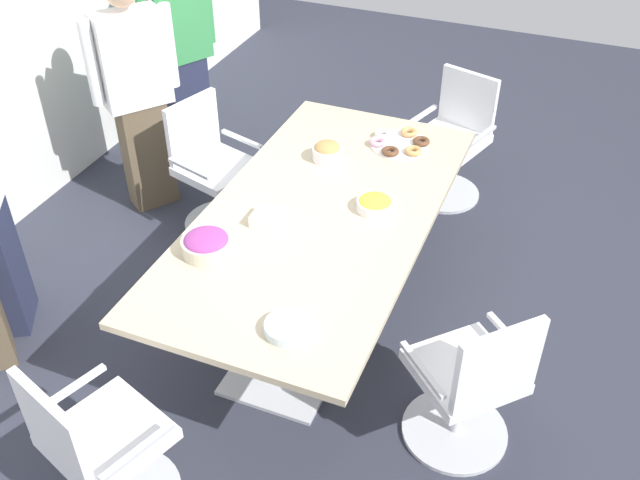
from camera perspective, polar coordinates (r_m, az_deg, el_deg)
ground_plane at (r=4.49m, az=-0.00°, el=-5.63°), size 10.00×10.00×0.01m
conference_table at (r=4.09m, az=-0.00°, el=0.83°), size 2.40×1.20×0.75m
office_chair_0 at (r=3.60m, az=11.63°, el=-11.16°), size 0.76×0.76×0.91m
office_chair_1 at (r=5.41m, az=10.30°, el=7.39°), size 0.68×0.68×0.91m
office_chair_2 at (r=5.05m, az=-8.38°, el=5.22°), size 0.67×0.67×0.91m
office_chair_3 at (r=3.44m, az=-16.88°, el=-15.60°), size 0.69×0.69×0.91m
person_standing_2 at (r=5.15m, az=-14.09°, el=11.07°), size 0.54×0.44×1.67m
person_standing_3 at (r=5.74m, az=-10.86°, el=14.45°), size 0.58×0.40×1.69m
snack_bowl_candy_mix at (r=3.74m, az=-8.87°, el=-0.27°), size 0.26×0.26×0.11m
snack_bowl_chips_yellow at (r=4.02m, az=4.34°, el=2.87°), size 0.20×0.20×0.08m
snack_bowl_cookies at (r=4.45m, az=0.58°, el=6.96°), size 0.18×0.18×0.12m
donut_platter at (r=4.64m, az=6.22°, el=7.56°), size 0.38×0.37×0.04m
plate_stack at (r=3.28m, az=-2.48°, el=-6.86°), size 0.22×0.22×0.05m
napkin_pile at (r=3.91m, az=-4.07°, el=1.72°), size 0.16×0.16×0.07m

